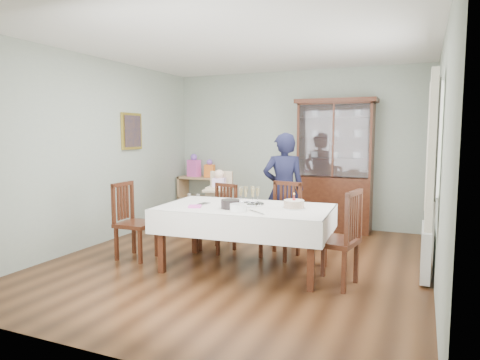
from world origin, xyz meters
The scene contains 25 objects.
floor centered at (0.00, 0.00, 0.00)m, with size 5.00×5.00×0.00m, color #593319.
room_shell centered at (0.00, 0.53, 1.70)m, with size 5.00×5.00×5.00m.
dining_table centered at (0.19, -0.25, 0.38)m, with size 2.07×1.27×0.76m.
china_cabinet centered at (0.75, 2.26, 1.12)m, with size 1.30×0.48×2.18m.
sideboard centered at (-1.75, 2.28, 0.40)m, with size 0.90×0.38×0.80m.
picture_frame centered at (-2.22, 0.80, 1.65)m, with size 0.04×0.48×0.58m, color gold.
window centered at (2.22, 0.30, 1.55)m, with size 0.04×1.02×1.22m, color white.
curtain_left centered at (2.16, -0.32, 1.45)m, with size 0.07×0.30×1.55m, color silver.
curtain_right centered at (2.16, 0.92, 1.45)m, with size 0.07×0.30×1.55m, color silver.
radiator centered at (2.16, 0.30, 0.30)m, with size 0.10×0.80×0.55m, color white.
chair_far_left centered at (-0.48, 0.37, 0.27)m, with size 0.51×0.51×0.91m.
chair_far_right centered at (0.41, 0.43, 0.29)m, with size 0.52×0.52×0.97m.
chair_end_left centered at (-1.30, -0.39, 0.29)m, with size 0.45×0.45×0.98m.
chair_end_right centered at (1.27, -0.36, 0.31)m, with size 0.54×0.54×1.03m.
woman centered at (0.27, 0.98, 0.81)m, with size 0.59×0.39×1.63m, color black.
high_chair centered at (-0.76, 0.99, 0.42)m, with size 0.54×0.54×1.07m.
champagne_tray centered at (0.19, -0.13, 0.83)m, with size 0.36×0.36×0.22m.
birthday_cake centered at (0.76, -0.18, 0.81)m, with size 0.27×0.27×0.18m.
plate_stack_dark centered at (0.08, -0.44, 0.81)m, with size 0.21×0.21×0.10m, color black.
plate_stack_white centered at (0.23, -0.56, 0.80)m, with size 0.19×0.19×0.08m, color white.
napkin_stack centered at (-0.33, -0.53, 0.77)m, with size 0.14×0.14×0.02m, color #E554BA.
cutlery centered at (-0.38, -0.30, 0.77)m, with size 0.12×0.18×0.01m, color silver, non-canonical shape.
cake_knife centered at (0.45, -0.56, 0.77)m, with size 0.30×0.03×0.01m, color silver.
gift_bag_pink centered at (-1.91, 2.26, 0.99)m, with size 0.26×0.20×0.43m.
gift_bag_orange centered at (-1.58, 2.26, 0.95)m, with size 0.20×0.15×0.33m.
Camera 1 is at (2.09, -4.84, 1.62)m, focal length 32.00 mm.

